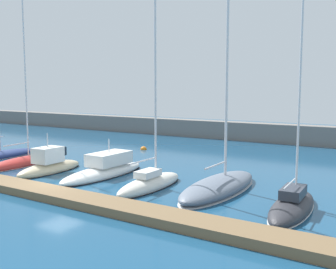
{
  "coord_description": "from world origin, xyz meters",
  "views": [
    {
      "loc": [
        20.51,
        -18.18,
        6.73
      ],
      "look_at": [
        4.55,
        6.44,
        3.32
      ],
      "focal_mm": 42.96,
      "sensor_mm": 36.0,
      "label": 1
    }
  ],
  "objects_px": {
    "motorboat_sand_fourth": "(50,166)",
    "sailboat_slate_seventh": "(219,184)",
    "mooring_buoy_orange": "(144,150)",
    "motorboat_white_fifth": "(105,170)",
    "sailboat_ivory_sixth": "(150,183)",
    "sailboat_red_third": "(25,162)",
    "sailboat_charcoal_eighth": "(292,206)"
  },
  "relations": [
    {
      "from": "sailboat_red_third",
      "to": "sailboat_slate_seventh",
      "type": "height_order",
      "value": "sailboat_slate_seventh"
    },
    {
      "from": "sailboat_red_third",
      "to": "motorboat_white_fifth",
      "type": "height_order",
      "value": "sailboat_red_third"
    },
    {
      "from": "motorboat_sand_fourth",
      "to": "sailboat_ivory_sixth",
      "type": "relative_size",
      "value": 0.46
    },
    {
      "from": "motorboat_sand_fourth",
      "to": "motorboat_white_fifth",
      "type": "distance_m",
      "value": 4.87
    },
    {
      "from": "sailboat_ivory_sixth",
      "to": "mooring_buoy_orange",
      "type": "relative_size",
      "value": 20.63
    },
    {
      "from": "sailboat_slate_seventh",
      "to": "sailboat_ivory_sixth",
      "type": "bearing_deg",
      "value": 112.73
    },
    {
      "from": "motorboat_white_fifth",
      "to": "sailboat_slate_seventh",
      "type": "xyz_separation_m",
      "value": [
        9.41,
        0.57,
        -0.0
      ]
    },
    {
      "from": "mooring_buoy_orange",
      "to": "sailboat_red_third",
      "type": "bearing_deg",
      "value": -105.56
    },
    {
      "from": "motorboat_sand_fourth",
      "to": "sailboat_charcoal_eighth",
      "type": "xyz_separation_m",
      "value": [
        19.35,
        0.15,
        -0.18
      ]
    },
    {
      "from": "motorboat_sand_fourth",
      "to": "sailboat_slate_seventh",
      "type": "distance_m",
      "value": 14.23
    },
    {
      "from": "sailboat_charcoal_eighth",
      "to": "mooring_buoy_orange",
      "type": "height_order",
      "value": "sailboat_charcoal_eighth"
    },
    {
      "from": "sailboat_red_third",
      "to": "motorboat_white_fifth",
      "type": "distance_m",
      "value": 8.95
    },
    {
      "from": "sailboat_red_third",
      "to": "motorboat_sand_fourth",
      "type": "distance_m",
      "value": 4.33
    },
    {
      "from": "sailboat_red_third",
      "to": "sailboat_ivory_sixth",
      "type": "distance_m",
      "value": 14.14
    },
    {
      "from": "mooring_buoy_orange",
      "to": "motorboat_white_fifth",
      "type": "bearing_deg",
      "value": -66.36
    },
    {
      "from": "sailboat_ivory_sixth",
      "to": "mooring_buoy_orange",
      "type": "xyz_separation_m",
      "value": [
        -10.56,
        13.56,
        -0.39
      ]
    },
    {
      "from": "motorboat_sand_fourth",
      "to": "motorboat_white_fifth",
      "type": "xyz_separation_m",
      "value": [
        4.68,
        1.35,
        -0.02
      ]
    },
    {
      "from": "motorboat_white_fifth",
      "to": "sailboat_charcoal_eighth",
      "type": "height_order",
      "value": "sailboat_charcoal_eighth"
    },
    {
      "from": "motorboat_sand_fourth",
      "to": "mooring_buoy_orange",
      "type": "distance_m",
      "value": 13.65
    },
    {
      "from": "motorboat_sand_fourth",
      "to": "sailboat_ivory_sixth",
      "type": "distance_m",
      "value": 9.88
    },
    {
      "from": "sailboat_ivory_sixth",
      "to": "sailboat_slate_seventh",
      "type": "xyz_separation_m",
      "value": [
        4.22,
        1.86,
        0.06
      ]
    },
    {
      "from": "motorboat_white_fifth",
      "to": "sailboat_charcoal_eighth",
      "type": "xyz_separation_m",
      "value": [
        14.67,
        -1.2,
        -0.16
      ]
    },
    {
      "from": "motorboat_white_fifth",
      "to": "sailboat_ivory_sixth",
      "type": "distance_m",
      "value": 5.35
    },
    {
      "from": "sailboat_charcoal_eighth",
      "to": "sailboat_ivory_sixth",
      "type": "bearing_deg",
      "value": 86.74
    },
    {
      "from": "motorboat_sand_fourth",
      "to": "sailboat_slate_seventh",
      "type": "bearing_deg",
      "value": -86.58
    },
    {
      "from": "sailboat_ivory_sixth",
      "to": "sailboat_charcoal_eighth",
      "type": "bearing_deg",
      "value": -90.86
    },
    {
      "from": "sailboat_red_third",
      "to": "sailboat_slate_seventh",
      "type": "relative_size",
      "value": 0.77
    },
    {
      "from": "motorboat_sand_fourth",
      "to": "motorboat_white_fifth",
      "type": "bearing_deg",
      "value": -78.23
    },
    {
      "from": "motorboat_white_fifth",
      "to": "mooring_buoy_orange",
      "type": "height_order",
      "value": "motorboat_white_fifth"
    },
    {
      "from": "sailboat_charcoal_eighth",
      "to": "sailboat_slate_seventh",
      "type": "bearing_deg",
      "value": 67.59
    },
    {
      "from": "sailboat_slate_seventh",
      "to": "sailboat_charcoal_eighth",
      "type": "height_order",
      "value": "sailboat_slate_seventh"
    },
    {
      "from": "sailboat_red_third",
      "to": "mooring_buoy_orange",
      "type": "distance_m",
      "value": 13.27
    }
  ]
}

